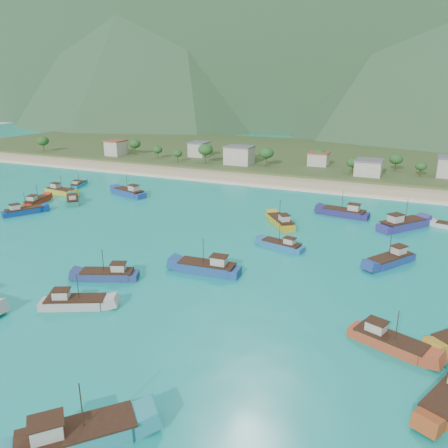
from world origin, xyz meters
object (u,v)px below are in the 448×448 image
at_px(boat_3, 73,200).
at_px(boat_26, 60,191).
at_px(boat_1, 388,342).
at_px(boat_21, 23,211).
at_px(boat_18, 402,225).
at_px(boat_29, 78,185).
at_px(boat_0, 74,303).
at_px(boat_23, 37,202).
at_px(boat_28, 109,275).
at_px(boat_19, 282,246).
at_px(boat_12, 129,193).
at_px(boat_2, 345,213).
at_px(boat_27, 208,268).
at_px(boat_4, 75,438).
at_px(boat_7, 281,222).
at_px(boat_15, 391,260).

xyz_separation_m(boat_3, boat_26, (-11.35, 7.00, 0.07)).
relative_size(boat_1, boat_21, 1.04).
height_order(boat_18, boat_29, boat_18).
distance_m(boat_0, boat_1, 46.49).
xyz_separation_m(boat_23, boat_28, (51.69, -33.00, 0.02)).
xyz_separation_m(boat_19, boat_21, (-71.04, -3.42, 0.09)).
relative_size(boat_12, boat_28, 1.19).
xyz_separation_m(boat_0, boat_21, (-48.79, 34.45, -0.00)).
bearing_deg(boat_26, boat_2, 104.01).
relative_size(boat_18, boat_19, 1.31).
xyz_separation_m(boat_0, boat_3, (-44.78, 48.82, 0.01)).
distance_m(boat_18, boat_19, 33.11).
xyz_separation_m(boat_27, boat_29, (-71.54, 46.03, -0.37)).
relative_size(boat_0, boat_4, 0.91).
xyz_separation_m(boat_4, boat_28, (-21.16, 32.06, -0.23)).
bearing_deg(boat_7, boat_28, -152.06).
xyz_separation_m(boat_7, boat_23, (-70.73, -9.48, -0.11)).
bearing_deg(boat_3, boat_19, -53.39).
relative_size(boat_15, boat_28, 1.03).
height_order(boat_4, boat_12, boat_4).
bearing_deg(boat_4, boat_26, 178.22).
relative_size(boat_2, boat_19, 1.27).
relative_size(boat_4, boat_18, 0.90).
bearing_deg(boat_29, boat_4, -67.15).
bearing_deg(boat_15, boat_4, 100.78).
xyz_separation_m(boat_26, boat_29, (-2.10, 10.57, -0.27)).
relative_size(boat_18, boat_21, 1.23).
relative_size(boat_18, boat_29, 1.46).
height_order(boat_7, boat_26, boat_7).
bearing_deg(boat_0, boat_29, -164.78).
bearing_deg(boat_12, boat_2, -68.97).
bearing_deg(boat_2, boat_18, -102.77).
relative_size(boat_12, boat_19, 1.31).
relative_size(boat_3, boat_4, 0.83).
bearing_deg(boat_18, boat_19, -94.43).
distance_m(boat_1, boat_21, 98.01).
bearing_deg(boat_7, boat_23, 149.71).
relative_size(boat_21, boat_23, 0.98).
distance_m(boat_15, boat_19, 21.74).
xyz_separation_m(boat_3, boat_21, (-4.00, -14.37, -0.01)).
bearing_deg(boat_23, boat_1, -34.88).
relative_size(boat_0, boat_12, 0.82).
height_order(boat_15, boat_18, boat_18).
relative_size(boat_7, boat_12, 0.85).
distance_m(boat_23, boat_29, 23.28).
bearing_deg(boat_15, boat_29, 17.78).
xyz_separation_m(boat_0, boat_15, (43.98, 38.45, 0.08)).
distance_m(boat_7, boat_15, 30.43).
xyz_separation_m(boat_2, boat_21, (-79.29, -32.97, -0.20)).
bearing_deg(boat_28, boat_2, -52.15).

